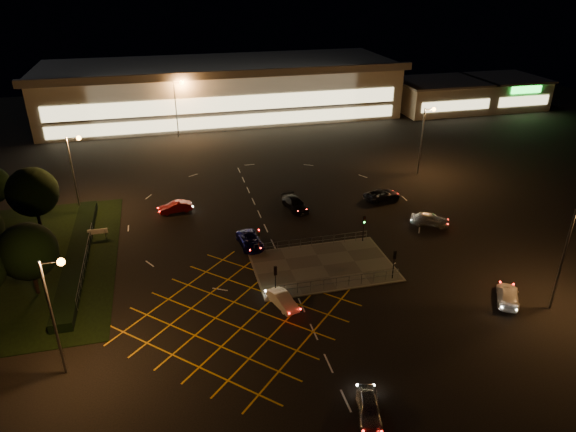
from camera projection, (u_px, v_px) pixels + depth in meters
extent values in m
plane|color=black|center=(300.00, 259.00, 54.91)|extent=(180.00, 180.00, 0.00)
cube|color=#4C4944|center=(323.00, 266.00, 53.58)|extent=(14.00, 9.00, 0.12)
cube|color=black|center=(28.00, 264.00, 53.98)|extent=(18.00, 30.00, 0.08)
cube|color=black|center=(78.00, 254.00, 54.87)|extent=(2.00, 26.00, 1.00)
cube|color=beige|center=(221.00, 90.00, 106.75)|extent=(70.00, 25.00, 10.00)
cube|color=slate|center=(220.00, 65.00, 104.47)|extent=(72.00, 26.50, 0.60)
cube|color=#FFEAA5|center=(230.00, 104.00, 95.81)|extent=(66.00, 0.20, 3.00)
cube|color=#FFEAA5|center=(231.00, 121.00, 97.22)|extent=(66.00, 0.20, 2.20)
cube|color=beige|center=(439.00, 96.00, 110.75)|extent=(18.00, 14.00, 6.00)
cube|color=slate|center=(441.00, 81.00, 109.37)|extent=(18.80, 14.80, 0.40)
cube|color=#FFEAA5|center=(456.00, 106.00, 104.78)|extent=(15.30, 0.20, 2.00)
cube|color=beige|center=(504.00, 92.00, 114.26)|extent=(14.00, 14.00, 6.00)
cube|color=slate|center=(506.00, 78.00, 112.88)|extent=(14.80, 14.80, 0.40)
cube|color=#FFEAA5|center=(524.00, 101.00, 108.30)|extent=(11.90, 0.20, 2.00)
cube|color=#19E533|center=(526.00, 90.00, 107.16)|extent=(7.00, 0.30, 1.40)
cylinder|color=slate|center=(53.00, 320.00, 37.43)|extent=(0.20, 0.20, 10.00)
cylinder|color=slate|center=(50.00, 263.00, 35.48)|extent=(1.40, 0.12, 0.12)
sphere|color=orange|center=(61.00, 262.00, 35.66)|extent=(0.56, 0.56, 0.56)
cylinder|color=slate|center=(562.00, 261.00, 44.91)|extent=(0.20, 0.20, 10.00)
cylinder|color=slate|center=(74.00, 176.00, 63.14)|extent=(0.20, 0.20, 10.00)
cylinder|color=slate|center=(72.00, 138.00, 61.18)|extent=(1.40, 0.12, 0.12)
sphere|color=orange|center=(79.00, 138.00, 61.36)|extent=(0.56, 0.56, 0.56)
cylinder|color=slate|center=(421.00, 142.00, 75.42)|extent=(0.20, 0.20, 10.00)
cylinder|color=slate|center=(429.00, 109.00, 73.46)|extent=(1.40, 0.12, 0.12)
sphere|color=orange|center=(434.00, 109.00, 73.64)|extent=(0.56, 0.56, 0.56)
cylinder|color=slate|center=(176.00, 110.00, 92.35)|extent=(0.20, 0.20, 10.00)
cylinder|color=slate|center=(178.00, 82.00, 90.40)|extent=(1.40, 0.12, 0.12)
sphere|color=orange|center=(182.00, 83.00, 90.58)|extent=(0.56, 0.56, 0.56)
cylinder|color=slate|center=(378.00, 95.00, 102.88)|extent=(0.20, 0.20, 10.00)
cylinder|color=slate|center=(383.00, 70.00, 100.93)|extent=(1.40, 0.12, 0.12)
sphere|color=orange|center=(387.00, 70.00, 101.10)|extent=(0.56, 0.56, 0.56)
cylinder|color=black|center=(275.00, 282.00, 48.09)|extent=(0.10, 0.10, 3.00)
cube|color=black|center=(275.00, 271.00, 47.57)|extent=(0.28, 0.18, 0.90)
sphere|color=#19FF33|center=(275.00, 270.00, 47.68)|extent=(0.16, 0.16, 0.16)
cylinder|color=black|center=(394.00, 265.00, 50.73)|extent=(0.10, 0.10, 3.00)
cube|color=black|center=(395.00, 255.00, 50.20)|extent=(0.28, 0.18, 0.90)
sphere|color=#19FF33|center=(394.00, 254.00, 50.32)|extent=(0.16, 0.16, 0.16)
cylinder|color=black|center=(259.00, 242.00, 55.07)|extent=(0.10, 0.10, 3.00)
cube|color=black|center=(259.00, 232.00, 54.54)|extent=(0.28, 0.18, 0.90)
sphere|color=#FF0C0C|center=(259.00, 232.00, 54.43)|extent=(0.16, 0.16, 0.16)
cylinder|color=black|center=(363.00, 229.00, 57.70)|extent=(0.10, 0.10, 3.00)
cube|color=black|center=(364.00, 220.00, 57.17)|extent=(0.28, 0.18, 0.90)
sphere|color=#19FF33|center=(365.00, 220.00, 57.06)|extent=(0.16, 0.16, 0.16)
cylinder|color=black|center=(39.00, 219.00, 60.33)|extent=(0.36, 0.36, 2.88)
sphere|color=black|center=(33.00, 192.00, 58.79)|extent=(5.76, 5.76, 5.76)
cylinder|color=black|center=(35.00, 281.00, 48.61)|extent=(0.36, 0.36, 2.70)
sphere|color=black|center=(28.00, 251.00, 47.16)|extent=(5.40, 5.40, 5.40)
imported|color=#B1B5B9|center=(369.00, 407.00, 35.64)|extent=(2.59, 4.20, 1.34)
imported|color=silver|center=(283.00, 300.00, 47.13)|extent=(2.47, 4.10, 1.28)
imported|color=#0C0B47|center=(250.00, 240.00, 57.28)|extent=(2.75, 5.11, 1.36)
imported|color=black|center=(295.00, 204.00, 65.98)|extent=(2.94, 5.33, 1.46)
imported|color=#A8ABAF|center=(430.00, 219.00, 61.88)|extent=(4.84, 3.87, 1.55)
imported|color=maroon|center=(175.00, 207.00, 65.20)|extent=(4.34, 2.05, 1.38)
imported|color=black|center=(382.00, 195.00, 68.59)|extent=(5.40, 3.24, 1.40)
imported|color=silver|center=(508.00, 295.00, 47.76)|extent=(4.02, 4.85, 1.33)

